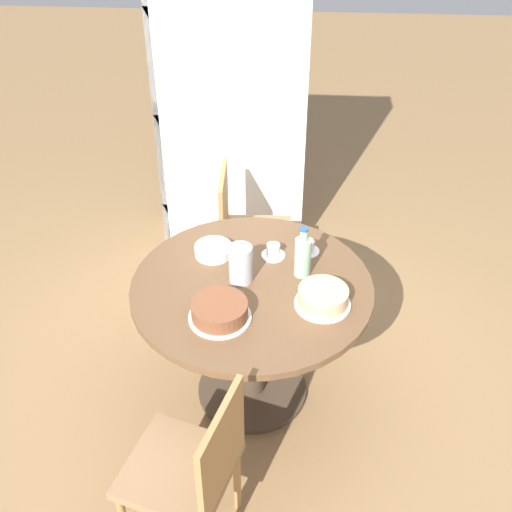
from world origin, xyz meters
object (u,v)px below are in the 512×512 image
water_bottle (303,256)px  cake_second (323,298)px  coffee_pot (241,262)px  cup_a (308,247)px  cup_b (273,251)px  cake_main (220,311)px  chair_a (247,232)px  bookshelf (230,114)px  chair_b (192,468)px

water_bottle → cake_second: 0.25m
coffee_pot → water_bottle: bearing=12.7°
cake_second → cup_a: bearing=99.8°
cake_second → cup_b: (-0.24, 0.36, -0.02)m
cake_main → cake_second: 0.47m
cup_b → coffee_pot: bearing=-126.0°
water_bottle → cake_main: size_ratio=0.95×
chair_a → cup_b: (0.18, -0.61, 0.31)m
bookshelf → cup_b: 1.27m
cake_main → cup_a: 0.65m
cake_main → cup_a: cake_main is taller
water_bottle → cup_a: (0.03, 0.18, -0.08)m
bookshelf → cake_main: 1.70m
bookshelf → cake_second: (0.58, -1.57, -0.16)m
chair_b → water_bottle: water_bottle is taller
coffee_pot → cake_second: 0.42m
coffee_pot → cake_main: coffee_pot is taller
coffee_pot → cup_a: bearing=37.8°
cake_second → cup_a: cake_second is taller
chair_a → cake_second: 1.10m
water_bottle → cake_second: size_ratio=1.04×
cake_second → cake_main: bearing=-165.2°
coffee_pot → cup_a: 0.41m
chair_b → cake_second: chair_b is taller
bookshelf → cup_b: (0.34, -1.21, -0.18)m
bookshelf → cup_b: bearing=105.5°
water_bottle → cup_b: bearing=136.9°
chair_b → cup_b: 1.14m
cup_a → cup_b: size_ratio=1.00×
chair_a → coffee_pot: coffee_pot is taller
bookshelf → cup_a: bookshelf is taller
coffee_pot → cup_b: coffee_pot is taller
chair_b → cake_second: bearing=160.3°
cake_main → cup_b: 0.52m
bookshelf → chair_b: bearing=91.6°
water_bottle → cup_a: size_ratio=2.22×
cup_b → cake_main: bearing=-114.3°
chair_a → cake_second: bearing=-158.4°
water_bottle → cake_second: water_bottle is taller
bookshelf → cup_a: 1.29m
chair_a → bookshelf: bookshelf is taller
water_bottle → bookshelf: bearing=109.6°
chair_a → water_bottle: size_ratio=3.20×
water_bottle → cake_main: (-0.36, -0.34, -0.07)m
cake_second → coffee_pot: bearing=158.2°
coffee_pot → cup_b: bearing=54.0°
bookshelf → cup_b: size_ratio=16.24×
coffee_pot → cake_main: bearing=-104.1°
cup_a → chair_a: bearing=122.2°
chair_a → cup_b: chair_a is taller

